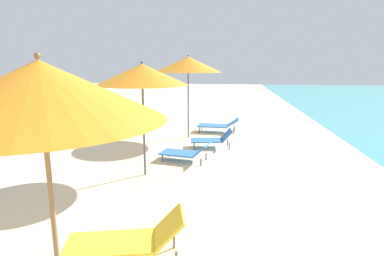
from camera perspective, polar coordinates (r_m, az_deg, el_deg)
name	(u,v)px	position (r m, az deg, el deg)	size (l,w,h in m)	color
umbrella_second	(41,91)	(3.07, -25.86, 6.06)	(2.23, 2.23, 2.68)	olive
lounger_second_shoreside	(128,239)	(4.41, -11.51, -19.17)	(1.63, 0.93, 0.67)	yellow
umbrella_third	(142,75)	(7.10, -9.09, 9.59)	(2.06, 2.06, 2.63)	#4C4C51
lounger_third_shoreside	(186,152)	(8.38, -1.10, -4.41)	(1.40, 0.84, 0.52)	blue
umbrella_farthest	(188,64)	(10.76, -0.71, 11.50)	(2.27, 2.27, 2.85)	#4C4C51
lounger_farthest_shoreside	(219,125)	(11.88, 4.91, 0.60)	(1.60, 0.80, 0.55)	blue
lounger_farthest_inland	(213,139)	(9.72, 3.77, -1.99)	(1.32, 0.71, 0.58)	blue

